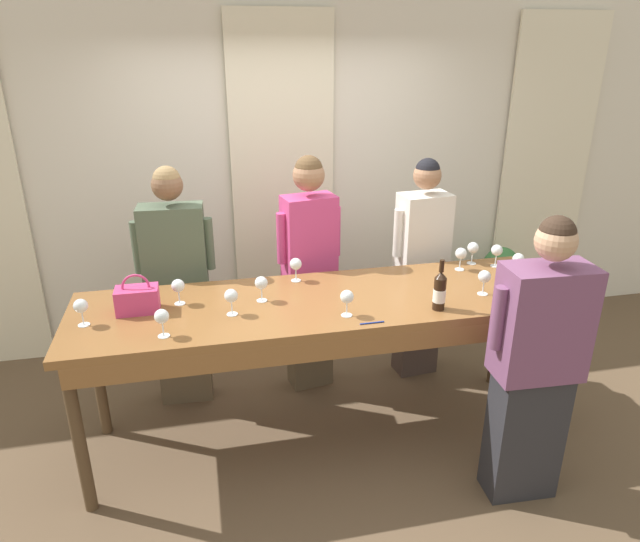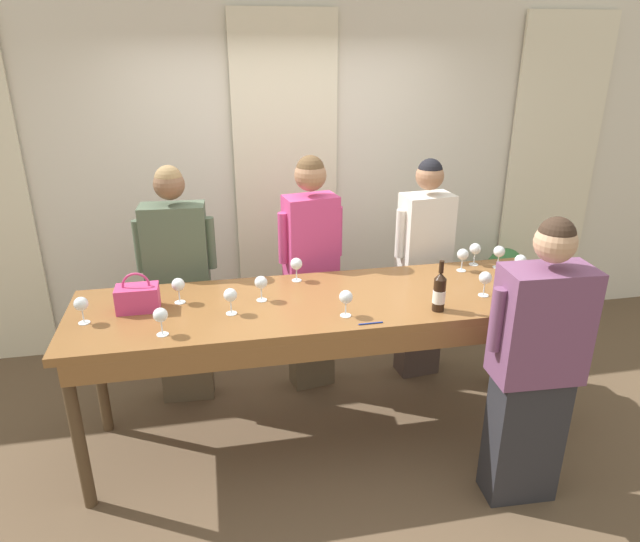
{
  "view_description": "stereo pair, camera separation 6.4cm",
  "coord_description": "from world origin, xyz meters",
  "px_view_note": "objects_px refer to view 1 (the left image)",
  "views": [
    {
      "loc": [
        -0.69,
        -3.05,
        2.47
      ],
      "look_at": [
        0.0,
        0.08,
        1.16
      ],
      "focal_mm": 32.0,
      "sensor_mm": 36.0,
      "label": 1
    },
    {
      "loc": [
        -0.62,
        -3.07,
        2.47
      ],
      "look_at": [
        0.0,
        0.08,
        1.16
      ],
      "focal_mm": 32.0,
      "sensor_mm": 36.0,
      "label": 2
    }
  ],
  "objects_px": {
    "wine_glass_front_right": "(231,296)",
    "tasting_bar": "(324,314)",
    "wine_glass_back_right": "(497,251)",
    "wine_glass_front_left": "(484,277)",
    "wine_glass_by_bottle": "(296,265)",
    "wine_glass_center_left": "(261,284)",
    "wine_glass_back_mid": "(81,307)",
    "wine_glass_back_left": "(162,317)",
    "potted_plant": "(499,283)",
    "wine_glass_near_host": "(461,254)",
    "guest_pink_top": "(309,270)",
    "guest_olive_jacket": "(178,286)",
    "wine_glass_by_handbag": "(473,248)",
    "wine_glass_center_mid": "(518,260)",
    "handbag": "(137,299)",
    "wine_glass_front_mid": "(178,287)",
    "wine_bottle": "(440,291)",
    "wine_glass_center_right": "(347,297)",
    "host_pouring": "(536,364)",
    "guest_cream_sweater": "(421,267)"
  },
  "relations": [
    {
      "from": "wine_glass_front_right",
      "to": "tasting_bar",
      "type": "bearing_deg",
      "value": 6.71
    },
    {
      "from": "guest_cream_sweater",
      "to": "wine_glass_by_handbag",
      "type": "bearing_deg",
      "value": -49.94
    },
    {
      "from": "handbag",
      "to": "wine_glass_front_mid",
      "type": "distance_m",
      "value": 0.24
    },
    {
      "from": "wine_bottle",
      "to": "wine_glass_center_right",
      "type": "bearing_deg",
      "value": 176.61
    },
    {
      "from": "guest_olive_jacket",
      "to": "potted_plant",
      "type": "height_order",
      "value": "guest_olive_jacket"
    },
    {
      "from": "wine_glass_center_left",
      "to": "wine_glass_back_right",
      "type": "xyz_separation_m",
      "value": [
        1.65,
        0.22,
        0.0
      ]
    },
    {
      "from": "wine_glass_center_mid",
      "to": "wine_glass_back_right",
      "type": "xyz_separation_m",
      "value": [
        -0.05,
        0.19,
        0.0
      ]
    },
    {
      "from": "wine_glass_back_left",
      "to": "wine_glass_near_host",
      "type": "bearing_deg",
      "value": 15.53
    },
    {
      "from": "wine_glass_center_mid",
      "to": "guest_pink_top",
      "type": "xyz_separation_m",
      "value": [
        -1.29,
        0.56,
        -0.19
      ]
    },
    {
      "from": "wine_glass_front_left",
      "to": "wine_glass_by_bottle",
      "type": "height_order",
      "value": "same"
    },
    {
      "from": "wine_bottle",
      "to": "wine_glass_center_left",
      "type": "distance_m",
      "value": 1.04
    },
    {
      "from": "wine_glass_center_left",
      "to": "wine_glass_back_mid",
      "type": "height_order",
      "value": "same"
    },
    {
      "from": "wine_glass_near_host",
      "to": "wine_glass_front_right",
      "type": "bearing_deg",
      "value": -167.19
    },
    {
      "from": "wine_glass_front_mid",
      "to": "guest_olive_jacket",
      "type": "bearing_deg",
      "value": 93.29
    },
    {
      "from": "guest_olive_jacket",
      "to": "tasting_bar",
      "type": "bearing_deg",
      "value": -37.68
    },
    {
      "from": "handbag",
      "to": "wine_glass_front_left",
      "type": "xyz_separation_m",
      "value": [
        2.06,
        -0.2,
        0.03
      ]
    },
    {
      "from": "wine_bottle",
      "to": "guest_pink_top",
      "type": "height_order",
      "value": "guest_pink_top"
    },
    {
      "from": "wine_glass_back_right",
      "to": "wine_glass_front_left",
      "type": "bearing_deg",
      "value": -126.56
    },
    {
      "from": "wine_bottle",
      "to": "wine_glass_center_right",
      "type": "height_order",
      "value": "wine_bottle"
    },
    {
      "from": "wine_glass_back_left",
      "to": "guest_pink_top",
      "type": "height_order",
      "value": "guest_pink_top"
    },
    {
      "from": "handbag",
      "to": "guest_cream_sweater",
      "type": "relative_size",
      "value": 0.14
    },
    {
      "from": "wine_glass_center_mid",
      "to": "host_pouring",
      "type": "xyz_separation_m",
      "value": [
        -0.33,
        -0.81,
        -0.27
      ]
    },
    {
      "from": "wine_glass_by_handbag",
      "to": "wine_glass_back_right",
      "type": "bearing_deg",
      "value": -30.87
    },
    {
      "from": "wine_glass_back_right",
      "to": "wine_glass_near_host",
      "type": "relative_size",
      "value": 1.0
    },
    {
      "from": "wine_glass_back_left",
      "to": "wine_glass_near_host",
      "type": "relative_size",
      "value": 1.0
    },
    {
      "from": "wine_glass_back_right",
      "to": "host_pouring",
      "type": "distance_m",
      "value": 1.07
    },
    {
      "from": "wine_glass_center_mid",
      "to": "guest_olive_jacket",
      "type": "relative_size",
      "value": 0.09
    },
    {
      "from": "guest_cream_sweater",
      "to": "guest_pink_top",
      "type": "bearing_deg",
      "value": 180.0
    },
    {
      "from": "guest_cream_sweater",
      "to": "potted_plant",
      "type": "distance_m",
      "value": 1.2
    },
    {
      "from": "potted_plant",
      "to": "wine_glass_front_mid",
      "type": "bearing_deg",
      "value": -158.87
    },
    {
      "from": "wine_glass_back_left",
      "to": "wine_glass_by_handbag",
      "type": "distance_m",
      "value": 2.16
    },
    {
      "from": "wine_glass_back_left",
      "to": "guest_olive_jacket",
      "type": "bearing_deg",
      "value": 87.02
    },
    {
      "from": "wine_glass_center_left",
      "to": "wine_glass_center_mid",
      "type": "relative_size",
      "value": 1.0
    },
    {
      "from": "wine_glass_back_left",
      "to": "wine_glass_near_host",
      "type": "height_order",
      "value": "same"
    },
    {
      "from": "wine_glass_front_left",
      "to": "wine_glass_back_left",
      "type": "relative_size",
      "value": 1.0
    },
    {
      "from": "wine_glass_front_right",
      "to": "wine_glass_back_right",
      "type": "height_order",
      "value": "same"
    },
    {
      "from": "wine_glass_back_right",
      "to": "wine_glass_front_mid",
      "type": "bearing_deg",
      "value": -175.88
    },
    {
      "from": "wine_glass_back_mid",
      "to": "wine_glass_front_left",
      "type": "bearing_deg",
      "value": -2.21
    },
    {
      "from": "wine_glass_front_right",
      "to": "wine_glass_by_bottle",
      "type": "xyz_separation_m",
      "value": [
        0.44,
        0.4,
        -0.0
      ]
    },
    {
      "from": "wine_glass_front_left",
      "to": "wine_glass_by_handbag",
      "type": "relative_size",
      "value": 1.0
    },
    {
      "from": "tasting_bar",
      "to": "wine_glass_back_left",
      "type": "xyz_separation_m",
      "value": [
        -0.93,
        -0.25,
        0.2
      ]
    },
    {
      "from": "tasting_bar",
      "to": "wine_glass_back_right",
      "type": "xyz_separation_m",
      "value": [
        1.28,
        0.3,
        0.2
      ]
    },
    {
      "from": "wine_glass_by_bottle",
      "to": "wine_glass_center_left",
      "type": "bearing_deg",
      "value": -134.51
    },
    {
      "from": "wine_bottle",
      "to": "wine_glass_center_mid",
      "type": "xyz_separation_m",
      "value": [
        0.71,
        0.36,
        -0.0
      ]
    },
    {
      "from": "guest_olive_jacket",
      "to": "wine_glass_center_mid",
      "type": "bearing_deg",
      "value": -14.31
    },
    {
      "from": "wine_glass_back_left",
      "to": "potted_plant",
      "type": "height_order",
      "value": "wine_glass_back_left"
    },
    {
      "from": "wine_glass_front_right",
      "to": "wine_glass_center_right",
      "type": "distance_m",
      "value": 0.65
    },
    {
      "from": "wine_glass_back_right",
      "to": "host_pouring",
      "type": "height_order",
      "value": "host_pouring"
    },
    {
      "from": "guest_pink_top",
      "to": "potted_plant",
      "type": "xyz_separation_m",
      "value": [
        1.83,
        0.52,
        -0.49
      ]
    },
    {
      "from": "wine_glass_by_bottle",
      "to": "guest_olive_jacket",
      "type": "distance_m",
      "value": 0.87
    }
  ]
}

